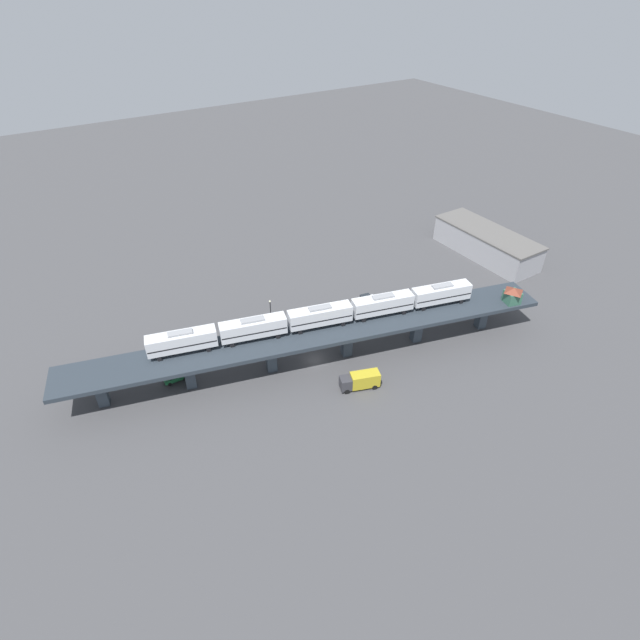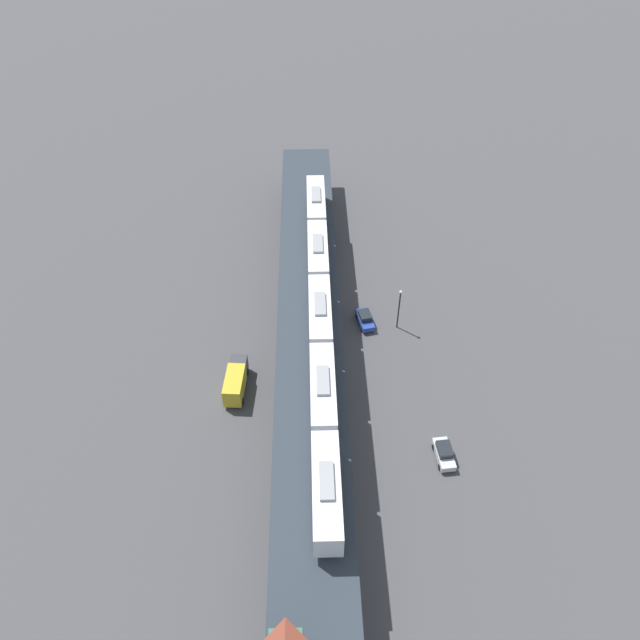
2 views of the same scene
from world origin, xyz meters
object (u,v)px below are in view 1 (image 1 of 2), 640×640
(delivery_truck, at_px, (360,380))
(street_car_blue, at_px, (272,338))
(signal_hut, at_px, (513,295))
(street_lamp, at_px, (271,312))
(warehouse_building, at_px, (486,243))
(street_car_green, at_px, (175,376))
(subway_train, at_px, (320,315))
(street_car_silver, at_px, (366,299))

(delivery_truck, bearing_deg, street_car_blue, -160.74)
(street_car_blue, bearing_deg, signal_hut, 62.42)
(street_lamp, relative_size, warehouse_building, 0.24)
(street_car_green, bearing_deg, street_car_blue, 91.37)
(street_car_blue, distance_m, delivery_truck, 21.55)
(subway_train, height_order, signal_hut, subway_train)
(street_car_green, bearing_deg, warehouse_building, 92.06)
(subway_train, relative_size, street_lamp, 8.79)
(street_lamp, bearing_deg, delivery_truck, 11.65)
(signal_hut, xyz_separation_m, street_car_blue, (-22.41, -42.90, -7.77))
(street_lamp, bearing_deg, signal_hut, 56.91)
(signal_hut, xyz_separation_m, delivery_truck, (-2.08, -35.79, -6.95))
(street_car_blue, xyz_separation_m, delivery_truck, (20.33, 7.10, 0.82))
(street_lamp, bearing_deg, street_car_silver, 82.55)
(street_car_silver, xyz_separation_m, warehouse_building, (-1.28, 39.64, 2.47))
(delivery_truck, relative_size, street_lamp, 1.09)
(street_car_silver, relative_size, street_lamp, 0.67)
(street_car_green, bearing_deg, delivery_truck, 54.27)
(signal_hut, height_order, delivery_truck, signal_hut)
(subway_train, relative_size, warehouse_building, 2.13)
(street_car_silver, bearing_deg, subway_train, -62.02)
(warehouse_building, bearing_deg, delivery_truck, -68.15)
(street_car_silver, distance_m, warehouse_building, 39.73)
(street_car_green, xyz_separation_m, street_car_blue, (-0.49, 20.47, 0.00))
(street_car_silver, height_order, street_car_blue, same)
(warehouse_building, bearing_deg, street_car_silver, -88.15)
(street_car_green, distance_m, street_lamp, 23.22)
(street_car_blue, bearing_deg, delivery_truck, 19.26)
(street_car_green, relative_size, delivery_truck, 0.59)
(street_car_green, relative_size, warehouse_building, 0.16)
(street_car_silver, bearing_deg, warehouse_building, 91.85)
(street_car_green, distance_m, street_car_blue, 20.48)
(signal_hut, relative_size, delivery_truck, 0.52)
(subway_train, xyz_separation_m, signal_hut, (13.83, 36.93, -0.74))
(warehouse_building, bearing_deg, signal_hut, -40.43)
(delivery_truck, height_order, street_lamp, street_lamp)
(subway_train, distance_m, street_car_silver, 22.67)
(street_car_blue, relative_size, street_lamp, 0.65)
(street_lamp, height_order, warehouse_building, street_lamp)
(street_car_green, xyz_separation_m, warehouse_building, (-3.04, 84.64, 2.47))
(signal_hut, height_order, street_car_green, signal_hut)
(subway_train, distance_m, street_car_blue, 13.48)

